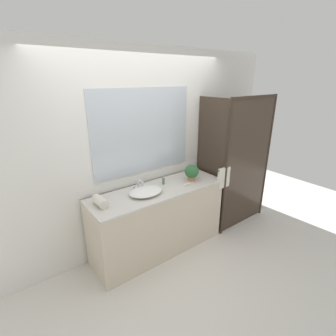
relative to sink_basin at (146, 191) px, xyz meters
The scene contains 11 objects.
ground_plane 0.96m from the sink_basin, ahead, with size 8.00×8.00×0.00m, color silver.
wall_back_with_mirror 0.56m from the sink_basin, 61.28° to the left, with size 4.40×0.06×2.60m.
vanity_cabinet 0.53m from the sink_basin, 10.96° to the left, with size 1.80×0.58×0.90m.
shower_enclosure 1.49m from the sink_basin, ahead, with size 1.20×0.59×2.00m.
sink_basin is the anchor object (origin of this frame).
faucet 0.17m from the sink_basin, 90.00° to the left, with size 0.17×0.15×0.14m.
potted_plant 0.73m from the sink_basin, ahead, with size 0.19×0.19×0.22m.
soap_dish 0.57m from the sink_basin, 10.94° to the right, with size 0.10×0.07×0.04m.
amenity_bottle_conditioner 0.36m from the sink_basin, 18.50° to the left, with size 0.03×0.03×0.10m.
amenity_bottle_shampoo 0.87m from the sink_basin, 13.57° to the left, with size 0.03×0.03×0.10m.
rolled_towel_near_edge 0.56m from the sink_basin, behind, with size 0.10×0.10×0.22m, color silver.
Camera 1 is at (-1.63, -2.36, 2.23)m, focal length 26.63 mm.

